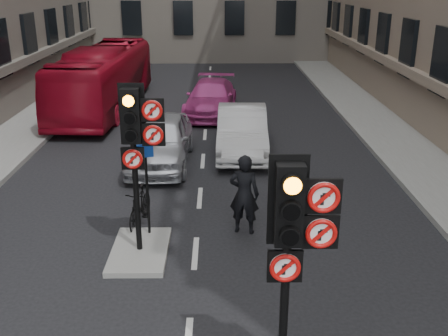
{
  "coord_description": "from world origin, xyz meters",
  "views": [
    {
      "loc": [
        0.51,
        -5.03,
        5.67
      ],
      "look_at": [
        0.6,
        3.28,
        2.6
      ],
      "focal_mm": 42.0,
      "sensor_mm": 36.0,
      "label": 1
    }
  ],
  "objects_px": {
    "signal_near": "(294,231)",
    "signal_far": "(137,134)",
    "car_white": "(242,130)",
    "car_pink": "(211,98)",
    "info_sign": "(146,177)",
    "motorcyclist": "(244,194)",
    "car_silver": "(161,140)",
    "motorcycle": "(140,206)",
    "bus_red": "(104,79)"
  },
  "relations": [
    {
      "from": "signal_far",
      "to": "motorcyclist",
      "type": "distance_m",
      "value": 2.99
    },
    {
      "from": "car_white",
      "to": "car_silver",
      "type": "bearing_deg",
      "value": -154.87
    },
    {
      "from": "signal_near",
      "to": "car_pink",
      "type": "relative_size",
      "value": 0.74
    },
    {
      "from": "signal_near",
      "to": "info_sign",
      "type": "bearing_deg",
      "value": 118.43
    },
    {
      "from": "car_white",
      "to": "signal_near",
      "type": "bearing_deg",
      "value": -87.27
    },
    {
      "from": "info_sign",
      "to": "motorcycle",
      "type": "bearing_deg",
      "value": 96.03
    },
    {
      "from": "car_white",
      "to": "car_pink",
      "type": "height_order",
      "value": "car_white"
    },
    {
      "from": "bus_red",
      "to": "motorcyclist",
      "type": "distance_m",
      "value": 13.19
    },
    {
      "from": "signal_near",
      "to": "car_pink",
      "type": "xyz_separation_m",
      "value": [
        -1.3,
        16.19,
        -1.88
      ]
    },
    {
      "from": "signal_near",
      "to": "info_sign",
      "type": "xyz_separation_m",
      "value": [
        -2.57,
        4.74,
        -1.08
      ]
    },
    {
      "from": "signal_near",
      "to": "car_silver",
      "type": "relative_size",
      "value": 0.78
    },
    {
      "from": "motorcycle",
      "to": "motorcyclist",
      "type": "distance_m",
      "value": 2.57
    },
    {
      "from": "car_silver",
      "to": "motorcycle",
      "type": "bearing_deg",
      "value": -89.62
    },
    {
      "from": "motorcycle",
      "to": "car_pink",
      "type": "bearing_deg",
      "value": 91.56
    },
    {
      "from": "bus_red",
      "to": "motorcycle",
      "type": "xyz_separation_m",
      "value": [
        3.12,
        -11.48,
        -0.92
      ]
    },
    {
      "from": "signal_near",
      "to": "motorcyclist",
      "type": "distance_m",
      "value": 5.28
    },
    {
      "from": "motorcycle",
      "to": "info_sign",
      "type": "bearing_deg",
      "value": -57.26
    },
    {
      "from": "car_silver",
      "to": "motorcycle",
      "type": "distance_m",
      "value": 4.33
    },
    {
      "from": "signal_near",
      "to": "motorcycle",
      "type": "xyz_separation_m",
      "value": [
        -2.87,
        5.46,
        -2.11
      ]
    },
    {
      "from": "car_silver",
      "to": "motorcycle",
      "type": "relative_size",
      "value": 2.95
    },
    {
      "from": "car_silver",
      "to": "bus_red",
      "type": "bearing_deg",
      "value": 115.26
    },
    {
      "from": "car_silver",
      "to": "car_white",
      "type": "bearing_deg",
      "value": 24.65
    },
    {
      "from": "signal_far",
      "to": "car_silver",
      "type": "distance_m",
      "value": 6.09
    },
    {
      "from": "signal_near",
      "to": "signal_far",
      "type": "bearing_deg",
      "value": 123.02
    },
    {
      "from": "signal_near",
      "to": "motorcycle",
      "type": "relative_size",
      "value": 2.29
    },
    {
      "from": "signal_far",
      "to": "motorcycle",
      "type": "xyz_separation_m",
      "value": [
        -0.27,
        1.46,
        -2.23
      ]
    },
    {
      "from": "motorcycle",
      "to": "motorcyclist",
      "type": "height_order",
      "value": "motorcyclist"
    },
    {
      "from": "motorcyclist",
      "to": "car_white",
      "type": "bearing_deg",
      "value": -78.58
    },
    {
      "from": "car_pink",
      "to": "info_sign",
      "type": "bearing_deg",
      "value": -90.38
    },
    {
      "from": "car_pink",
      "to": "motorcyclist",
      "type": "relative_size",
      "value": 2.55
    },
    {
      "from": "car_pink",
      "to": "info_sign",
      "type": "height_order",
      "value": "info_sign"
    },
    {
      "from": "signal_far",
      "to": "car_white",
      "type": "bearing_deg",
      "value": 70.72
    },
    {
      "from": "car_white",
      "to": "car_pink",
      "type": "distance_m",
      "value": 5.4
    },
    {
      "from": "car_white",
      "to": "motorcyclist",
      "type": "distance_m",
      "value": 5.91
    },
    {
      "from": "car_pink",
      "to": "motorcycle",
      "type": "bearing_deg",
      "value": -92.39
    },
    {
      "from": "motorcyclist",
      "to": "motorcycle",
      "type": "bearing_deg",
      "value": 3.08
    },
    {
      "from": "signal_near",
      "to": "car_silver",
      "type": "bearing_deg",
      "value": 105.98
    },
    {
      "from": "car_white",
      "to": "bus_red",
      "type": "relative_size",
      "value": 0.46
    },
    {
      "from": "car_silver",
      "to": "bus_red",
      "type": "xyz_separation_m",
      "value": [
        -3.19,
        7.16,
        0.61
      ]
    },
    {
      "from": "motorcyclist",
      "to": "car_pink",
      "type": "bearing_deg",
      "value": -71.94
    },
    {
      "from": "signal_near",
      "to": "info_sign",
      "type": "distance_m",
      "value": 5.5
    },
    {
      "from": "car_white",
      "to": "bus_red",
      "type": "bearing_deg",
      "value": 135.67
    },
    {
      "from": "bus_red",
      "to": "motorcyclist",
      "type": "height_order",
      "value": "bus_red"
    },
    {
      "from": "signal_far",
      "to": "motorcycle",
      "type": "height_order",
      "value": "signal_far"
    },
    {
      "from": "motorcyclist",
      "to": "car_silver",
      "type": "bearing_deg",
      "value": -49.77
    },
    {
      "from": "bus_red",
      "to": "motorcycle",
      "type": "distance_m",
      "value": 11.93
    },
    {
      "from": "car_white",
      "to": "bus_red",
      "type": "xyz_separation_m",
      "value": [
        -5.8,
        6.03,
        0.63
      ]
    },
    {
      "from": "info_sign",
      "to": "car_pink",
      "type": "bearing_deg",
      "value": 66.86
    },
    {
      "from": "info_sign",
      "to": "car_white",
      "type": "bearing_deg",
      "value": 52.07
    },
    {
      "from": "car_silver",
      "to": "bus_red",
      "type": "distance_m",
      "value": 7.86
    }
  ]
}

